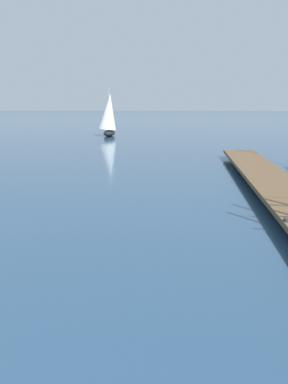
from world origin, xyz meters
TOP-DOWN VIEW (x-y plane):
  - floating_dock at (6.52, 14.07)m, footprint 2.66×24.13m
  - distant_sailboat at (-5.46, 42.09)m, footprint 2.33×3.69m

SIDE VIEW (x-z plane):
  - floating_dock at x=6.52m, z-range 0.10..0.63m
  - distant_sailboat at x=-5.46m, z-range -0.28..4.45m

